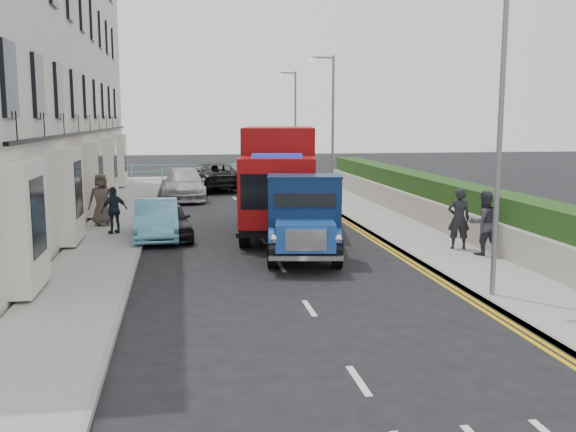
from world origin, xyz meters
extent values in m
plane|color=black|center=(0.00, 0.00, 0.00)|extent=(120.00, 120.00, 0.00)
cube|color=gray|center=(-5.20, 9.00, 0.06)|extent=(2.40, 38.00, 0.12)
cube|color=gray|center=(5.30, 9.00, 0.06)|extent=(2.60, 38.00, 0.12)
cube|color=gray|center=(0.00, 29.00, 0.06)|extent=(30.00, 2.50, 0.12)
plane|color=slate|center=(0.00, 60.00, 0.00)|extent=(120.00, 120.00, 0.00)
cube|color=silver|center=(-9.50, 13.00, 7.00)|extent=(6.00, 30.00, 14.00)
cube|color=black|center=(-6.35, 13.00, 3.60)|extent=(0.12, 28.00, 0.10)
cube|color=#B2AD9E|center=(6.60, 9.00, 0.55)|extent=(0.30, 28.00, 1.00)
cube|color=#193812|center=(7.30, 9.00, 0.95)|extent=(1.20, 28.00, 1.70)
cube|color=#59B2A5|center=(0.00, 28.20, 1.08)|extent=(13.00, 0.08, 0.06)
cube|color=#59B2A5|center=(0.00, 28.20, 0.65)|extent=(13.00, 0.06, 0.05)
cylinder|color=slate|center=(4.30, -2.00, 3.50)|extent=(0.12, 0.12, 7.00)
cylinder|color=slate|center=(4.30, 14.00, 3.50)|extent=(0.12, 0.12, 7.00)
cube|color=slate|center=(3.80, 14.00, 6.90)|extent=(1.00, 0.08, 0.08)
cube|color=beige|center=(3.30, 14.00, 6.78)|extent=(0.35, 0.18, 0.18)
cylinder|color=slate|center=(4.30, 24.00, 3.50)|extent=(0.12, 0.12, 7.00)
cube|color=slate|center=(3.80, 24.00, 6.90)|extent=(1.00, 0.08, 0.08)
cube|color=beige|center=(3.30, 24.00, 6.78)|extent=(0.35, 0.18, 0.18)
cylinder|color=black|center=(-0.25, 2.01, 0.49)|extent=(0.43, 1.02, 0.99)
cylinder|color=black|center=(1.53, 1.71, 0.49)|extent=(0.43, 1.02, 0.99)
cylinder|color=black|center=(0.23, 4.85, 0.49)|extent=(0.43, 1.02, 0.99)
cylinder|color=black|center=(2.01, 4.55, 0.49)|extent=(0.43, 1.02, 0.99)
cube|color=black|center=(0.88, 3.28, 0.64)|extent=(2.75, 5.19, 0.19)
cube|color=#1E4AA5|center=(0.57, 1.40, 1.01)|extent=(1.79, 1.58, 0.74)
cube|color=silver|center=(0.45, 0.72, 1.01)|extent=(1.08, 0.26, 0.57)
cube|color=#0D214A|center=(0.76, 2.57, 1.59)|extent=(2.23, 1.56, 1.80)
cube|color=black|center=(1.09, 4.49, 0.87)|extent=(2.61, 3.20, 0.12)
cylinder|color=black|center=(-0.73, 5.07, 0.55)|extent=(0.50, 1.14, 1.11)
cylinder|color=black|center=(1.35, 4.71, 0.55)|extent=(0.50, 1.14, 1.11)
cylinder|color=black|center=(-0.20, 8.14, 0.55)|extent=(0.50, 1.14, 1.11)
cylinder|color=black|center=(1.88, 7.78, 0.55)|extent=(0.50, 1.14, 1.11)
cylinder|color=black|center=(0.17, 10.32, 0.55)|extent=(0.50, 1.14, 1.11)
cylinder|color=black|center=(2.25, 9.96, 0.55)|extent=(0.50, 1.14, 1.11)
cube|color=black|center=(0.75, 7.47, 0.75)|extent=(3.47, 7.32, 0.25)
cube|color=maroon|center=(0.31, 4.89, 1.81)|extent=(2.70, 2.29, 2.21)
cube|color=black|center=(0.16, 3.98, 1.91)|extent=(2.19, 0.45, 1.11)
cube|color=maroon|center=(0.94, 8.56, 2.31)|extent=(3.36, 5.58, 3.01)
imported|color=black|center=(-3.25, 7.00, 0.64)|extent=(1.94, 3.89, 1.27)
imported|color=#62B1D3|center=(-3.60, 7.00, 0.68)|extent=(1.56, 4.17, 1.36)
imported|color=#B3B4B9|center=(-2.60, 18.00, 0.77)|extent=(2.20, 5.34, 1.55)
imported|color=black|center=(-0.94, 22.32, 0.80)|extent=(3.87, 6.22, 1.61)
imported|color=#9F9EA2|center=(2.13, 25.45, 0.82)|extent=(3.56, 5.19, 1.64)
imported|color=black|center=(5.74, 3.10, 1.07)|extent=(0.77, 0.59, 1.91)
imported|color=#34303B|center=(6.10, 2.17, 1.08)|extent=(0.96, 0.76, 1.91)
imported|color=#19232E|center=(-5.07, 7.63, 0.95)|extent=(1.04, 0.85, 1.66)
imported|color=#483C34|center=(-5.72, 9.48, 1.11)|extent=(1.01, 0.70, 1.98)
camera|label=1|loc=(-2.70, -15.38, 4.13)|focal=40.00mm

